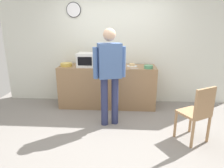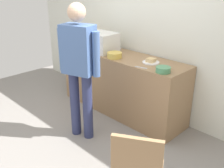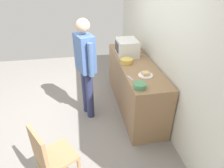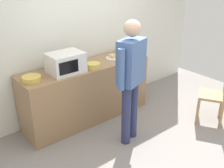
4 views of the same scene
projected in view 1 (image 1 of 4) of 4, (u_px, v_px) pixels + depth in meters
name	position (u px, v px, depth m)	size (l,w,h in m)	color
ground_plane	(111.00, 132.00, 3.52)	(6.00, 6.00, 0.00)	gray
back_wall	(116.00, 48.00, 4.68)	(5.40, 0.13, 2.60)	silver
kitchen_counter	(107.00, 86.00, 4.56)	(2.15, 0.62, 0.94)	#93704C
microwave	(89.00, 60.00, 4.34)	(0.50, 0.39, 0.30)	silver
sandwich_plate	(132.00, 65.00, 4.39)	(0.24, 0.24, 0.06)	white
salad_bowl	(107.00, 66.00, 4.25)	(0.22, 0.22, 0.08)	gold
cereal_bowl	(148.00, 67.00, 4.18)	(0.19, 0.19, 0.07)	#4C8E60
mixing_bowl	(66.00, 65.00, 4.43)	(0.26, 0.26, 0.07)	gold
fork_utensil	(134.00, 69.00, 4.15)	(0.17, 0.02, 0.01)	silver
spoon_utensil	(94.00, 64.00, 4.65)	(0.17, 0.02, 0.01)	silver
person_standing	(110.00, 71.00, 3.52)	(0.57, 0.35, 1.77)	navy
wooden_chair	(198.00, 112.00, 3.08)	(0.55, 0.55, 0.94)	#A87F56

